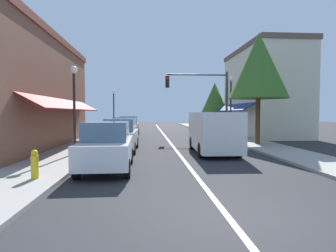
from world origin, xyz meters
TOP-DOWN VIEW (x-y plane):
  - ground_plane at (0.00, 18.00)m, footprint 80.00×80.00m
  - sidewalk_left at (-5.50, 18.00)m, footprint 2.60×56.00m
  - sidewalk_right at (5.50, 18.00)m, footprint 2.60×56.00m
  - lane_center_stripe at (0.00, 18.00)m, footprint 0.14×52.00m
  - storefront_left_block at (-8.89, 12.00)m, footprint 5.51×14.20m
  - storefront_right_block at (9.01, 20.00)m, footprint 5.74×10.20m
  - parked_car_nearest_left at (-3.08, 5.04)m, footprint 1.84×4.13m
  - parked_car_second_left at (-3.06, 10.26)m, footprint 1.84×4.13m
  - parked_car_third_left at (-3.18, 15.16)m, footprint 1.81×4.12m
  - parked_car_far_left at (-3.27, 20.74)m, footprint 1.80×4.11m
  - van_in_lane at (1.81, 9.16)m, footprint 2.11×5.23m
  - traffic_signal_mast_arm at (3.01, 17.09)m, footprint 5.05×0.50m
  - street_lamp_left_near at (-5.09, 8.56)m, footprint 0.36×0.36m
  - street_lamp_right_mid at (5.03, 16.80)m, footprint 0.36×0.36m
  - street_lamp_left_far at (-4.95, 23.64)m, footprint 0.36×0.36m
  - tree_right_near at (5.42, 12.22)m, footprint 3.75×3.75m
  - tree_right_far at (5.89, 25.68)m, footprint 2.95×2.95m
  - fire_hydrant at (-4.99, 3.37)m, footprint 0.22×0.22m

SIDE VIEW (x-z plane):
  - ground_plane at x=0.00m, z-range 0.00..0.00m
  - lane_center_stripe at x=0.00m, z-range 0.00..0.01m
  - sidewalk_left at x=-5.50m, z-range 0.00..0.12m
  - sidewalk_right at x=5.50m, z-range 0.00..0.12m
  - fire_hydrant at x=-4.99m, z-range 0.12..0.99m
  - parked_car_nearest_left at x=-3.08m, z-range -0.01..1.76m
  - parked_car_second_left at x=-3.06m, z-range -0.01..1.76m
  - parked_car_third_left at x=-3.18m, z-range -0.01..1.76m
  - parked_car_far_left at x=-3.27m, z-range -0.01..1.76m
  - van_in_lane at x=1.81m, z-range 0.09..2.21m
  - street_lamp_left_near at x=-5.09m, z-range 0.79..5.12m
  - street_lamp_left_far at x=-4.95m, z-range 0.80..5.16m
  - street_lamp_right_mid at x=5.03m, z-range 0.84..5.77m
  - storefront_left_block at x=-8.89m, z-range 0.00..6.66m
  - traffic_signal_mast_arm at x=3.01m, z-range 1.00..6.36m
  - tree_right_far at x=5.89m, z-range 1.06..6.47m
  - storefront_right_block at x=9.01m, z-range 0.00..7.94m
  - tree_right_near at x=5.42m, z-range 1.48..8.62m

